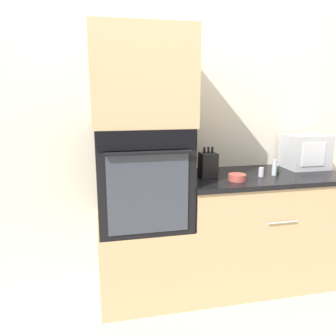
{
  "coord_description": "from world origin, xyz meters",
  "views": [
    {
      "loc": [
        -0.61,
        -1.94,
        1.48
      ],
      "look_at": [
        -0.15,
        0.21,
        0.99
      ],
      "focal_mm": 35.0,
      "sensor_mm": 36.0,
      "label": 1
    }
  ],
  "objects_px": {
    "microwave": "(305,151)",
    "condiment_jar_mid": "(276,168)",
    "knife_block": "(208,165)",
    "condiment_jar_far": "(261,172)",
    "wall_oven": "(142,175)",
    "bowl": "(237,177)",
    "condiment_jar_near": "(274,168)"
  },
  "relations": [
    {
      "from": "microwave",
      "to": "condiment_jar_mid",
      "type": "distance_m",
      "value": 0.34
    },
    {
      "from": "microwave",
      "to": "knife_block",
      "type": "distance_m",
      "value": 0.89
    },
    {
      "from": "microwave",
      "to": "condiment_jar_far",
      "type": "relative_size",
      "value": 4.7
    },
    {
      "from": "wall_oven",
      "to": "condiment_jar_mid",
      "type": "height_order",
      "value": "wall_oven"
    },
    {
      "from": "microwave",
      "to": "knife_block",
      "type": "xyz_separation_m",
      "value": [
        -0.88,
        -0.11,
        -0.05
      ]
    },
    {
      "from": "bowl",
      "to": "knife_block",
      "type": "bearing_deg",
      "value": 136.68
    },
    {
      "from": "condiment_jar_near",
      "to": "condiment_jar_far",
      "type": "relative_size",
      "value": 1.72
    },
    {
      "from": "wall_oven",
      "to": "condiment_jar_far",
      "type": "height_order",
      "value": "wall_oven"
    },
    {
      "from": "knife_block",
      "to": "bowl",
      "type": "height_order",
      "value": "knife_block"
    },
    {
      "from": "wall_oven",
      "to": "condiment_jar_far",
      "type": "relative_size",
      "value": 10.05
    },
    {
      "from": "wall_oven",
      "to": "microwave",
      "type": "distance_m",
      "value": 1.38
    },
    {
      "from": "condiment_jar_mid",
      "to": "microwave",
      "type": "bearing_deg",
      "value": 17.4
    },
    {
      "from": "condiment_jar_mid",
      "to": "wall_oven",
      "type": "bearing_deg",
      "value": -178.11
    },
    {
      "from": "knife_block",
      "to": "condiment_jar_mid",
      "type": "distance_m",
      "value": 0.57
    },
    {
      "from": "condiment_jar_near",
      "to": "condiment_jar_mid",
      "type": "relative_size",
      "value": 1.82
    },
    {
      "from": "bowl",
      "to": "condiment_jar_near",
      "type": "xyz_separation_m",
      "value": [
        0.34,
        0.09,
        0.03
      ]
    },
    {
      "from": "bowl",
      "to": "condiment_jar_near",
      "type": "relative_size",
      "value": 1.06
    },
    {
      "from": "knife_block",
      "to": "condiment_jar_mid",
      "type": "xyz_separation_m",
      "value": [
        0.57,
        0.02,
        -0.06
      ]
    },
    {
      "from": "bowl",
      "to": "condiment_jar_far",
      "type": "bearing_deg",
      "value": 17.13
    },
    {
      "from": "knife_block",
      "to": "condiment_jar_far",
      "type": "bearing_deg",
      "value": -12.85
    },
    {
      "from": "microwave",
      "to": "condiment_jar_mid",
      "type": "xyz_separation_m",
      "value": [
        -0.31,
        -0.1,
        -0.11
      ]
    },
    {
      "from": "bowl",
      "to": "condiment_jar_near",
      "type": "distance_m",
      "value": 0.35
    },
    {
      "from": "wall_oven",
      "to": "microwave",
      "type": "height_order",
      "value": "wall_oven"
    },
    {
      "from": "microwave",
      "to": "condiment_jar_far",
      "type": "xyz_separation_m",
      "value": [
        -0.49,
        -0.2,
        -0.11
      ]
    },
    {
      "from": "wall_oven",
      "to": "condiment_jar_near",
      "type": "distance_m",
      "value": 1.0
    },
    {
      "from": "knife_block",
      "to": "condiment_jar_mid",
      "type": "height_order",
      "value": "knife_block"
    },
    {
      "from": "microwave",
      "to": "condiment_jar_far",
      "type": "bearing_deg",
      "value": -157.6
    },
    {
      "from": "microwave",
      "to": "condiment_jar_mid",
      "type": "relative_size",
      "value": 4.99
    },
    {
      "from": "condiment_jar_mid",
      "to": "condiment_jar_far",
      "type": "height_order",
      "value": "condiment_jar_far"
    },
    {
      "from": "wall_oven",
      "to": "knife_block",
      "type": "distance_m",
      "value": 0.5
    },
    {
      "from": "condiment_jar_mid",
      "to": "bowl",
      "type": "bearing_deg",
      "value": -156.69
    },
    {
      "from": "knife_block",
      "to": "condiment_jar_near",
      "type": "xyz_separation_m",
      "value": [
        0.5,
        -0.07,
        -0.03
      ]
    }
  ]
}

